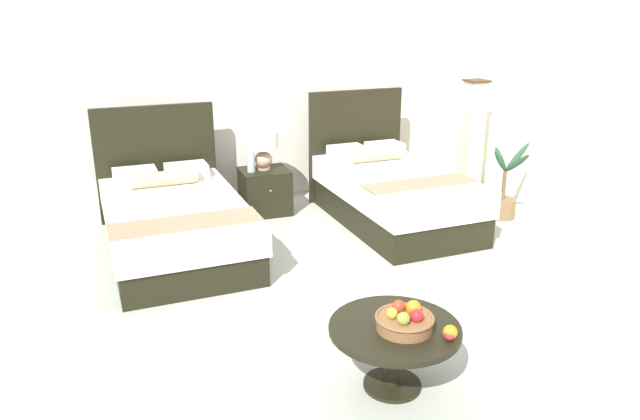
% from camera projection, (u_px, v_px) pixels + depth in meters
% --- Properties ---
extents(ground_plane, '(9.59, 9.28, 0.02)m').
position_uv_depth(ground_plane, '(343.00, 296.00, 4.87)').
color(ground_plane, '#B2B8A6').
extents(wall_back, '(9.59, 0.12, 2.71)m').
position_uv_depth(wall_back, '(253.00, 84.00, 6.94)').
color(wall_back, white).
rests_on(wall_back, ground).
extents(wall_side_right, '(0.12, 4.88, 2.71)m').
position_uv_depth(wall_side_right, '(619.00, 101.00, 5.75)').
color(wall_side_right, white).
rests_on(wall_side_right, ground).
extents(bed_near_window, '(1.32, 2.21, 1.24)m').
position_uv_depth(bed_near_window, '(174.00, 220.00, 5.70)').
color(bed_near_window, black).
rests_on(bed_near_window, ground).
extents(bed_near_corner, '(1.22, 2.08, 1.30)m').
position_uv_depth(bed_near_corner, '(392.00, 192.00, 6.42)').
color(bed_near_corner, black).
rests_on(bed_near_corner, ground).
extents(nightstand, '(0.52, 0.49, 0.50)m').
position_uv_depth(nightstand, '(265.00, 191.00, 6.71)').
color(nightstand, black).
rests_on(nightstand, ground).
extents(table_lamp, '(0.34, 0.34, 0.42)m').
position_uv_depth(table_lamp, '(263.00, 145.00, 6.56)').
color(table_lamp, tan).
rests_on(table_lamp, nightstand).
extents(vase, '(0.08, 0.08, 0.21)m').
position_uv_depth(vase, '(251.00, 163.00, 6.51)').
color(vase, '#ABBDC7').
rests_on(vase, nightstand).
extents(coffee_table, '(0.79, 0.79, 0.42)m').
position_uv_depth(coffee_table, '(394.00, 339.00, 3.60)').
color(coffee_table, black).
rests_on(coffee_table, ground).
extents(fruit_bowl, '(0.35, 0.35, 0.16)m').
position_uv_depth(fruit_bowl, '(405.00, 320.00, 3.52)').
color(fruit_bowl, brown).
rests_on(fruit_bowl, coffee_table).
extents(loose_apple, '(0.07, 0.07, 0.07)m').
position_uv_depth(loose_apple, '(449.00, 335.00, 3.41)').
color(loose_apple, '#B83230').
rests_on(loose_apple, coffee_table).
extents(loose_orange, '(0.09, 0.09, 0.09)m').
position_uv_depth(loose_orange, '(450.00, 332.00, 3.42)').
color(loose_orange, orange).
rests_on(loose_orange, coffee_table).
extents(floor_lamp_corner, '(0.25, 0.25, 1.39)m').
position_uv_depth(floor_lamp_corner, '(472.00, 138.00, 7.27)').
color(floor_lamp_corner, '#462F18').
rests_on(floor_lamp_corner, ground).
extents(potted_palm, '(0.50, 0.56, 0.83)m').
position_uv_depth(potted_palm, '(503.00, 197.00, 6.57)').
color(potted_palm, brown).
rests_on(potted_palm, ground).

